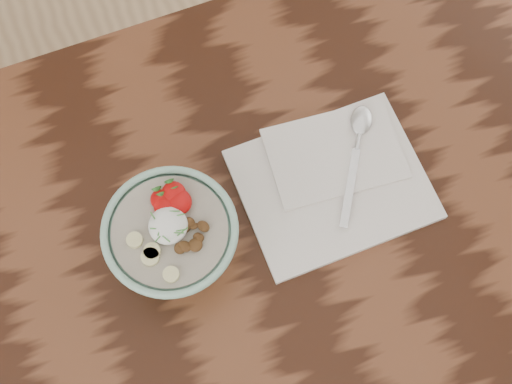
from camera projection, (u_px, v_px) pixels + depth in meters
table at (152, 332)px, 105.17cm from camera, size 160.00×90.00×75.00cm
breakfast_bowl at (173, 238)px, 94.16cm from camera, size 17.74×17.74×11.93cm
napkin at (333, 178)px, 102.90cm from camera, size 26.38×22.15×1.61cm
spoon at (359, 137)px, 103.65cm from camera, size 12.14×17.32×1.00cm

